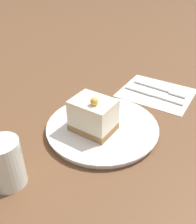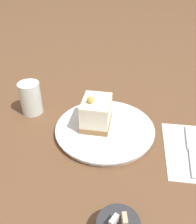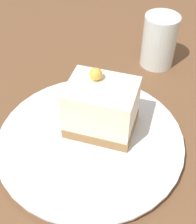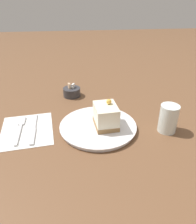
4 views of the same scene
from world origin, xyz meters
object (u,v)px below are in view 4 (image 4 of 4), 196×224
Objects in this scene: plate at (98,126)px; cake_slice at (106,116)px; fork at (20,127)px; sugar_bowl at (72,92)px; drinking_glass at (168,119)px; knife at (34,131)px.

cake_slice is at bearing -15.21° from plate.
fork is 0.30m from sugar_bowl.
plate is 0.24m from drinking_glass.
cake_slice is 0.30m from sugar_bowl.
plate is 2.63× the size of cake_slice.
knife is at bearing 174.94° from drinking_glass.
drinking_glass is at bearing -9.39° from plate.
cake_slice is 0.25m from knife.
drinking_glass reaches higher than plate.
plate is at bearing -3.08° from knife.
sugar_bowl is (0.13, 0.27, 0.02)m from knife.
cake_slice is 0.21m from drinking_glass.
knife is 0.30m from sugar_bowl.
sugar_bowl is 0.45m from drinking_glass.
knife is at bearing 179.57° from plate.
cake_slice is 1.33× the size of sugar_bowl.
sugar_bowl reaches higher than knife.
fork is (-0.29, 0.04, -0.05)m from cake_slice.
plate is 3.48× the size of sugar_bowl.
knife is at bearing -31.68° from fork.
plate reaches higher than knife.
plate is at bearing 159.81° from cake_slice.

